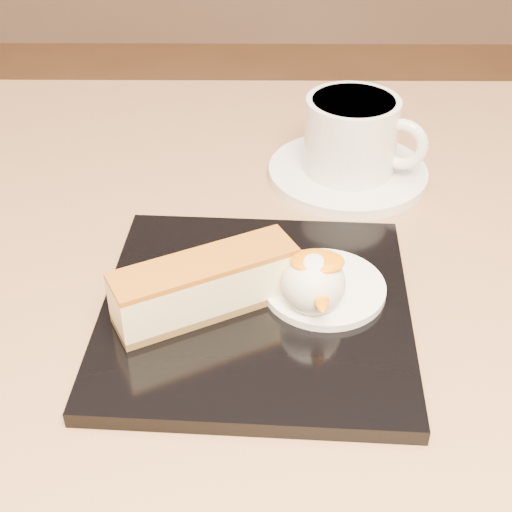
{
  "coord_description": "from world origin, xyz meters",
  "views": [
    {
      "loc": [
        0.03,
        -0.42,
        1.06
      ],
      "look_at": [
        0.02,
        -0.01,
        0.76
      ],
      "focal_mm": 50.0,
      "sensor_mm": 36.0,
      "label": 1
    }
  ],
  "objects_px": {
    "dessert_plate": "(256,310)",
    "saucer": "(348,173)",
    "ice_cream_scoop": "(313,283)",
    "cheesecake": "(205,285)",
    "coffee_cup": "(353,134)",
    "table": "(230,424)"
  },
  "relations": [
    {
      "from": "cheesecake",
      "to": "saucer",
      "type": "height_order",
      "value": "cheesecake"
    },
    {
      "from": "saucer",
      "to": "ice_cream_scoop",
      "type": "bearing_deg",
      "value": -102.53
    },
    {
      "from": "dessert_plate",
      "to": "saucer",
      "type": "distance_m",
      "value": 0.22
    },
    {
      "from": "table",
      "to": "saucer",
      "type": "height_order",
      "value": "saucer"
    },
    {
      "from": "saucer",
      "to": "coffee_cup",
      "type": "bearing_deg",
      "value": -21.93
    },
    {
      "from": "ice_cream_scoop",
      "to": "saucer",
      "type": "distance_m",
      "value": 0.21
    },
    {
      "from": "coffee_cup",
      "to": "saucer",
      "type": "bearing_deg",
      "value": -180.0
    },
    {
      "from": "cheesecake",
      "to": "coffee_cup",
      "type": "relative_size",
      "value": 1.19
    },
    {
      "from": "cheesecake",
      "to": "ice_cream_scoop",
      "type": "distance_m",
      "value": 0.08
    },
    {
      "from": "cheesecake",
      "to": "saucer",
      "type": "distance_m",
      "value": 0.24
    },
    {
      "from": "cheesecake",
      "to": "coffee_cup",
      "type": "xyz_separation_m",
      "value": [
        0.12,
        0.2,
        0.01
      ]
    },
    {
      "from": "table",
      "to": "coffee_cup",
      "type": "xyz_separation_m",
      "value": [
        0.11,
        0.17,
        0.2
      ]
    },
    {
      "from": "cheesecake",
      "to": "coffee_cup",
      "type": "distance_m",
      "value": 0.24
    },
    {
      "from": "dessert_plate",
      "to": "ice_cream_scoop",
      "type": "xyz_separation_m",
      "value": [
        0.04,
        -0.01,
        0.03
      ]
    },
    {
      "from": "saucer",
      "to": "dessert_plate",
      "type": "bearing_deg",
      "value": -113.14
    },
    {
      "from": "table",
      "to": "dessert_plate",
      "type": "distance_m",
      "value": 0.17
    },
    {
      "from": "ice_cream_scoop",
      "to": "coffee_cup",
      "type": "xyz_separation_m",
      "value": [
        0.05,
        0.2,
        0.01
      ]
    },
    {
      "from": "dessert_plate",
      "to": "saucer",
      "type": "height_order",
      "value": "dessert_plate"
    },
    {
      "from": "saucer",
      "to": "cheesecake",
      "type": "bearing_deg",
      "value": -120.43
    },
    {
      "from": "saucer",
      "to": "coffee_cup",
      "type": "distance_m",
      "value": 0.04
    },
    {
      "from": "dessert_plate",
      "to": "cheesecake",
      "type": "height_order",
      "value": "cheesecake"
    },
    {
      "from": "table",
      "to": "cheesecake",
      "type": "relative_size",
      "value": 6.04
    }
  ]
}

